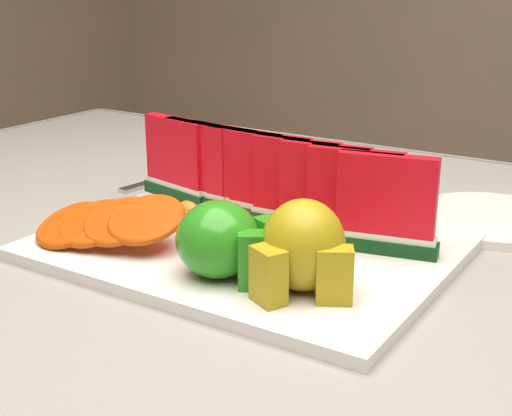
{
  "coord_description": "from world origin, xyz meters",
  "views": [
    {
      "loc": [
        0.31,
        -0.56,
        1.03
      ],
      "look_at": [
        -0.04,
        -0.0,
        0.81
      ],
      "focal_mm": 50.0,
      "sensor_mm": 36.0,
      "label": 1
    }
  ],
  "objects": [
    {
      "name": "tablecloth",
      "position": [
        0.0,
        0.0,
        0.72
      ],
      "size": [
        1.53,
        1.03,
        0.2
      ],
      "color": "slate",
      "rests_on": "table"
    },
    {
      "name": "platter",
      "position": [
        -0.06,
        0.0,
        0.76
      ],
      "size": [
        0.4,
        0.3,
        0.01
      ],
      "color": "silver",
      "rests_on": "tablecloth"
    },
    {
      "name": "pear_cluster",
      "position": [
        0.04,
        -0.07,
        0.81
      ],
      "size": [
        0.09,
        0.1,
        0.08
      ],
      "color": "#926A02",
      "rests_on": "platter"
    },
    {
      "name": "orange_fan_front",
      "position": [
        -0.17,
        -0.07,
        0.79
      ],
      "size": [
        0.17,
        0.11,
        0.05
      ],
      "color": "red",
      "rests_on": "platter"
    },
    {
      "name": "apple_cluster",
      "position": [
        -0.03,
        -0.08,
        0.8
      ],
      "size": [
        0.11,
        0.09,
        0.07
      ],
      "color": "#337B0F",
      "rests_on": "platter"
    },
    {
      "name": "watermelon_row",
      "position": [
        -0.07,
        0.07,
        0.82
      ],
      "size": [
        0.39,
        0.07,
        0.1
      ],
      "color": "#103D1A",
      "rests_on": "platter"
    },
    {
      "name": "table",
      "position": [
        0.0,
        0.0,
        0.65
      ],
      "size": [
        1.4,
        0.9,
        0.75
      ],
      "color": "#4D2B17",
      "rests_on": "ground"
    },
    {
      "name": "fork",
      "position": [
        -0.3,
        0.18,
        0.76
      ],
      "size": [
        0.04,
        0.2,
        0.0
      ],
      "color": "silver",
      "rests_on": "tablecloth"
    },
    {
      "name": "tangerine_segments",
      "position": [
        -0.08,
        0.01,
        0.78
      ],
      "size": [
        0.17,
        0.05,
        0.02
      ],
      "color": "#F75314",
      "rests_on": "platter"
    },
    {
      "name": "orange_fan_back",
      "position": [
        -0.08,
        0.13,
        0.79
      ],
      "size": [
        0.28,
        0.1,
        0.04
      ],
      "color": "red",
      "rests_on": "platter"
    },
    {
      "name": "side_plate",
      "position": [
        0.13,
        0.23,
        0.76
      ],
      "size": [
        0.23,
        0.23,
        0.01
      ],
      "color": "silver",
      "rests_on": "tablecloth"
    }
  ]
}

